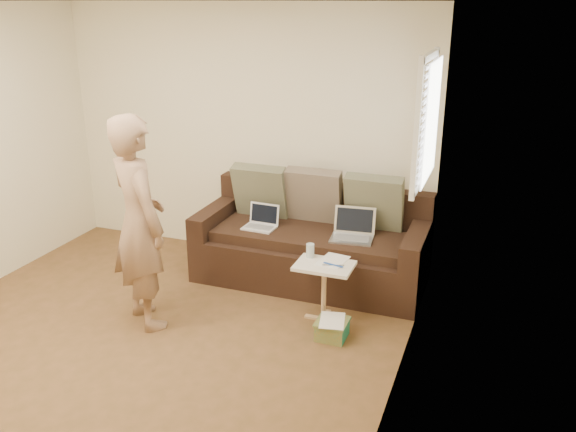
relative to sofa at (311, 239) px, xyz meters
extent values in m
plane|color=brown|center=(-0.90, -1.77, -0.42)|extent=(4.50, 4.50, 0.00)
plane|color=white|center=(-0.90, -1.77, 2.18)|extent=(4.50, 4.50, 0.00)
plane|color=beige|center=(-0.90, 0.48, 0.87)|extent=(4.00, 0.00, 4.00)
plane|color=beige|center=(1.10, -1.77, 0.87)|extent=(0.00, 4.50, 4.50)
imported|color=#846248|center=(-1.07, -1.26, 0.47)|extent=(0.79, 0.74, 1.80)
camera|label=1|loc=(1.66, -5.14, 2.19)|focal=37.58mm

